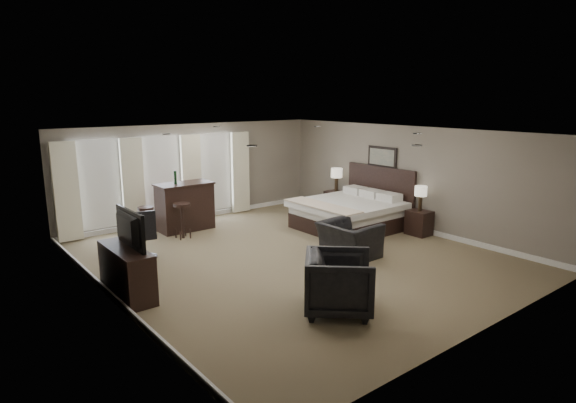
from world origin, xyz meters
TOP-DOWN VIEW (x-y plane):
  - room at (0.00, 0.00)m, footprint 7.60×8.60m
  - window_bay at (-1.00, 4.11)m, footprint 5.25×0.20m
  - bed at (2.58, 0.83)m, footprint 2.36×2.25m
  - nightstand_near at (3.47, -0.62)m, footprint 0.45×0.55m
  - nightstand_far at (3.47, 2.28)m, footprint 0.47×0.58m
  - lamp_near at (3.47, -0.62)m, footprint 0.30×0.30m
  - lamp_far at (3.47, 2.28)m, footprint 0.33×0.33m
  - wall_art at (3.70, 0.83)m, footprint 0.04×0.96m
  - dresser at (-3.45, 0.16)m, footprint 0.47×1.46m
  - tv at (-3.45, 0.16)m, footprint 0.64×1.11m
  - armchair_near at (0.96, -0.72)m, footprint 0.78×1.16m
  - armchair_far at (-1.09, -2.50)m, footprint 1.39×1.39m
  - bar_counter at (-0.78, 3.35)m, footprint 1.39×0.72m
  - bar_stool_left at (-1.87, 3.18)m, footprint 0.42×0.42m
  - bar_stool_right at (-1.18, 2.70)m, footprint 0.52×0.52m
  - desk_chair at (-2.50, 1.83)m, footprint 0.63×0.63m

SIDE VIEW (x-z plane):
  - nightstand_near at x=3.47m, z-range 0.00..0.60m
  - nightstand_far at x=3.47m, z-range 0.00..0.63m
  - bar_stool_left at x=-1.87m, z-range 0.00..0.77m
  - dresser at x=-3.45m, z-range 0.00..0.85m
  - bar_stool_right at x=-1.18m, z-range 0.00..0.85m
  - armchair_near at x=0.96m, z-range 0.00..0.99m
  - armchair_far at x=-1.09m, z-range 0.00..1.05m
  - desk_chair at x=-2.50m, z-range 0.00..1.07m
  - bar_counter at x=-0.78m, z-range 0.00..1.21m
  - bed at x=2.58m, z-range 0.00..1.50m
  - lamp_near at x=3.47m, z-range 0.60..1.21m
  - tv at x=-3.45m, z-range 0.85..0.99m
  - lamp_far at x=3.47m, z-range 0.63..1.31m
  - window_bay at x=-1.00m, z-range 0.05..2.35m
  - room at x=0.00m, z-range -0.02..2.62m
  - wall_art at x=3.70m, z-range 1.47..2.03m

